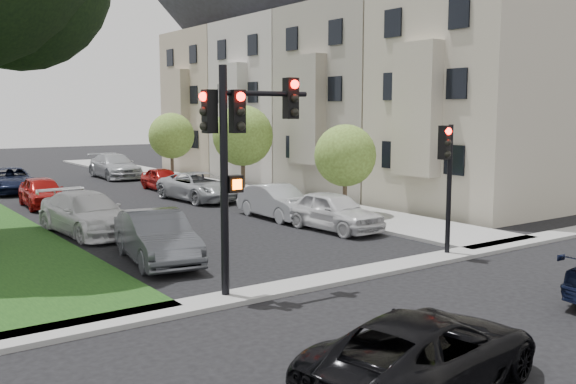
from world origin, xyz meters
TOP-DOWN VIEW (x-y plane):
  - ground at (0.00, 0.00)m, footprint 140.00×140.00m
  - sidewalk_right at (6.75, 24.00)m, footprint 3.50×44.00m
  - sidewalk_cross at (0.00, 2.00)m, footprint 60.00×1.00m
  - house_a at (12.45, 8.00)m, footprint 7.70×7.55m
  - house_b at (12.45, 15.50)m, footprint 7.70×7.55m
  - house_c at (12.45, 23.00)m, footprint 7.70×7.55m
  - house_d at (12.45, 30.50)m, footprint 7.70×7.55m
  - small_tree_a at (6.20, 9.63)m, footprint 2.60×2.60m
  - small_tree_b at (6.20, 17.83)m, footprint 3.16×3.16m
  - small_tree_c at (6.20, 26.44)m, footprint 2.88×2.88m
  - traffic_signal_main at (-3.37, 2.24)m, footprint 2.68×0.69m
  - traffic_signal_secondary at (3.88, 2.19)m, footprint 0.54×0.44m
  - car_cross_near at (-3.70, -4.01)m, footprint 4.94×2.96m
  - car_parked_0 at (3.88, 7.56)m, footprint 1.98×4.38m
  - car_parked_1 at (3.68, 10.97)m, footprint 1.54×4.26m
  - car_parked_2 at (3.49, 17.59)m, footprint 2.71×5.23m
  - car_parked_3 at (3.78, 22.54)m, footprint 1.60×3.76m
  - car_parked_4 at (3.88, 30.35)m, footprint 2.34×5.54m
  - car_parked_5 at (-3.59, 6.63)m, footprint 2.30×4.80m
  - car_parked_6 at (-3.86, 12.14)m, footprint 2.62×5.40m
  - car_parked_7 at (-3.44, 19.84)m, footprint 1.94×4.27m
  - car_parked_8 at (-3.44, 26.23)m, footprint 2.85×5.18m

SIDE VIEW (x-z plane):
  - ground at x=0.00m, z-range 0.00..0.00m
  - sidewalk_right at x=6.75m, z-range 0.00..0.12m
  - sidewalk_cross at x=0.00m, z-range 0.00..0.12m
  - car_parked_3 at x=3.78m, z-range 0.00..1.27m
  - car_cross_near at x=-3.70m, z-range 0.00..1.29m
  - car_parked_8 at x=-3.44m, z-range 0.00..1.38m
  - car_parked_1 at x=3.68m, z-range 0.00..1.40m
  - car_parked_2 at x=3.49m, z-range 0.00..1.41m
  - car_parked_7 at x=-3.44m, z-range 0.00..1.42m
  - car_parked_0 at x=3.88m, z-range 0.00..1.46m
  - car_parked_6 at x=-3.86m, z-range 0.00..1.51m
  - car_parked_5 at x=-3.59m, z-range 0.00..1.52m
  - car_parked_4 at x=3.88m, z-range 0.00..1.59m
  - small_tree_a at x=6.20m, z-range 0.64..4.54m
  - traffic_signal_secondary at x=3.88m, z-range 0.80..4.84m
  - small_tree_c at x=6.20m, z-range 0.71..5.03m
  - small_tree_b at x=6.20m, z-range 0.78..5.52m
  - traffic_signal_main at x=-3.37m, z-range 1.04..6.53m
  - house_a at x=12.45m, z-range -1.05..14.92m
  - house_b at x=12.45m, z-range -1.05..14.92m
  - house_c at x=12.45m, z-range -1.05..14.92m
  - house_d at x=12.45m, z-range -1.05..14.92m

